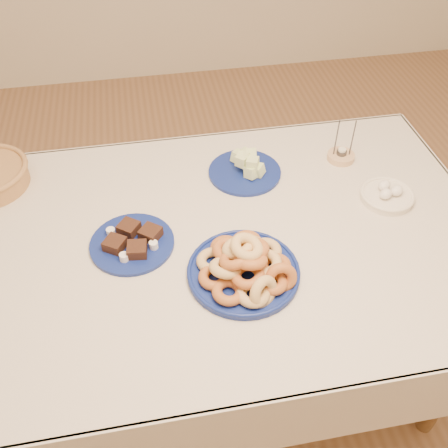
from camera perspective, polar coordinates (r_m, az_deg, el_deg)
The scene contains 7 objects.
ground at distance 2.15m, azimuth -0.25°, elevation -15.45°, with size 5.00×5.00×0.00m, color #8B6141.
dining_table at distance 1.62m, azimuth -0.32°, elevation -3.98°, with size 1.71×1.11×0.75m.
donut_platter at distance 1.41m, azimuth 2.46°, elevation -4.90°, with size 0.43×0.43×0.15m.
melon_plate at distance 1.77m, azimuth 2.52°, elevation 6.48°, with size 0.33×0.33×0.09m.
brownie_plate at distance 1.53m, azimuth -10.44°, elevation -2.03°, with size 0.33×0.33×0.05m.
candle_holder at distance 1.88m, azimuth 13.22°, elevation 7.61°, with size 0.12×0.12×0.16m.
egg_bowl at distance 1.74m, azimuth 18.15°, elevation 3.18°, with size 0.24×0.24×0.06m.
Camera 1 is at (-0.19, -1.06, 1.86)m, focal length 40.00 mm.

